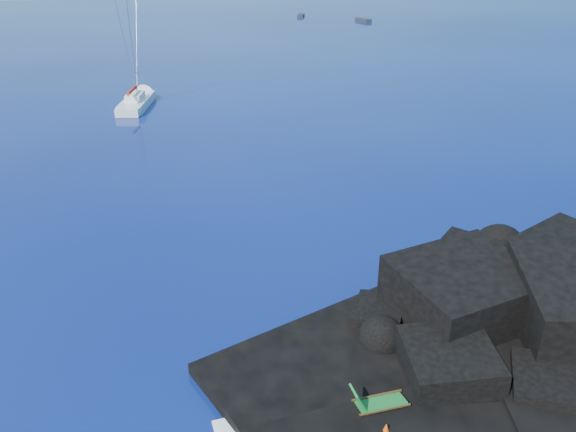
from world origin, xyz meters
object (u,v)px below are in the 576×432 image
(marker_cone, at_px, (386,430))
(distant_boat_a, at_px, (301,16))
(sailboat, at_px, (137,106))
(deck_chair, at_px, (382,397))
(distant_boat_b, at_px, (363,21))

(marker_cone, height_order, distant_boat_a, marker_cone)
(sailboat, distance_m, marker_cone, 46.69)
(sailboat, distance_m, deck_chair, 45.70)
(sailboat, distance_m, distant_boat_b, 84.79)
(marker_cone, relative_size, distant_boat_a, 0.12)
(deck_chair, relative_size, distant_boat_b, 0.37)
(marker_cone, bearing_deg, distant_boat_b, 70.97)
(distant_boat_b, bearing_deg, marker_cone, -119.36)
(sailboat, height_order, deck_chair, sailboat)
(sailboat, height_order, distant_boat_a, sailboat)
(sailboat, height_order, distant_boat_b, sailboat)
(sailboat, relative_size, deck_chair, 6.40)
(deck_chair, bearing_deg, distant_boat_a, 74.38)
(distant_boat_a, relative_size, distant_boat_b, 0.91)
(sailboat, bearing_deg, marker_cone, -68.28)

